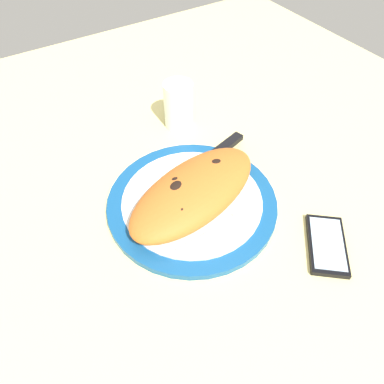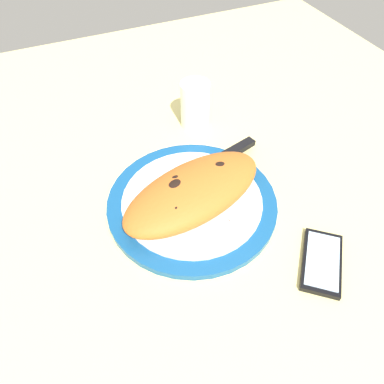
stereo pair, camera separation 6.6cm
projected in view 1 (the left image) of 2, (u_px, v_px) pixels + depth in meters
The scene contains 7 objects.
ground_plane at pixel (192, 210), 69.75cm from camera, with size 150.00×150.00×3.00cm, color #E5D684.
plate at pixel (192, 202), 68.06cm from camera, with size 31.29×31.29×1.62cm.
calzone at pixel (193, 192), 64.81cm from camera, with size 30.55×19.75×5.62cm.
fork at pixel (224, 225), 63.24cm from camera, with size 16.17×2.33×0.40cm.
knife at pixel (215, 155), 74.71cm from camera, with size 23.38×7.95×1.20cm.
smartphone at pixel (327, 245), 62.07cm from camera, with size 12.25×12.98×1.16cm.
water_glass at pixel (179, 108), 81.40cm from camera, with size 6.46×6.46×10.43cm.
Camera 1 is at (-23.46, -37.16, 52.77)cm, focal length 34.44 mm.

